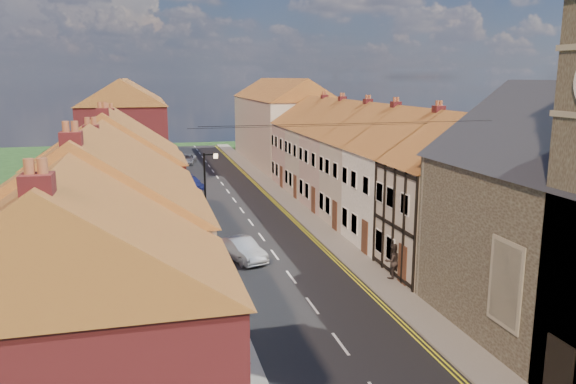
# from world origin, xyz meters

# --- Properties ---
(road) EXTENTS (7.00, 90.00, 0.02)m
(road) POSITION_xyz_m (0.00, 30.00, 0.01)
(road) COLOR black
(road) RESTS_ON ground
(pavement_left) EXTENTS (1.80, 90.00, 0.12)m
(pavement_left) POSITION_xyz_m (-4.40, 30.00, 0.06)
(pavement_left) COLOR #9F9B91
(pavement_left) RESTS_ON ground
(pavement_right) EXTENTS (1.80, 90.00, 0.12)m
(pavement_right) POSITION_xyz_m (4.40, 30.00, 0.06)
(pavement_right) COLOR #9F9B91
(pavement_right) RESTS_ON ground
(cottage_r_tudor) EXTENTS (8.30, 5.20, 9.00)m
(cottage_r_tudor) POSITION_xyz_m (9.27, 12.70, 4.47)
(cottage_r_tudor) COLOR #ADA191
(cottage_r_tudor) RESTS_ON ground
(cottage_r_white_near) EXTENTS (8.30, 6.00, 9.00)m
(cottage_r_white_near) POSITION_xyz_m (9.30, 18.10, 4.47)
(cottage_r_white_near) COLOR white
(cottage_r_white_near) RESTS_ON ground
(cottage_r_cream_mid) EXTENTS (8.30, 5.20, 9.00)m
(cottage_r_cream_mid) POSITION_xyz_m (9.30, 23.50, 4.48)
(cottage_r_cream_mid) COLOR #ADA191
(cottage_r_cream_mid) RESTS_ON ground
(cottage_r_pink) EXTENTS (8.30, 6.00, 9.00)m
(cottage_r_pink) POSITION_xyz_m (9.30, 28.90, 4.47)
(cottage_r_pink) COLOR #C49F9B
(cottage_r_pink) RESTS_ON ground
(cottage_r_white_far) EXTENTS (8.30, 5.20, 9.00)m
(cottage_r_white_far) POSITION_xyz_m (9.30, 34.30, 4.48)
(cottage_r_white_far) COLOR #ADA191
(cottage_r_white_far) RESTS_ON ground
(cottage_r_cream_far) EXTENTS (8.30, 6.00, 9.00)m
(cottage_r_cream_far) POSITION_xyz_m (9.30, 39.70, 4.47)
(cottage_r_cream_far) COLOR #C49F9B
(cottage_r_cream_far) RESTS_ON ground
(cottage_l_brick_near) EXTENTS (8.30, 5.70, 8.80)m
(cottage_l_brick_near) POSITION_xyz_m (-9.30, -0.25, 4.37)
(cottage_l_brick_near) COLOR maroon
(cottage_l_brick_near) RESTS_ON ground
(cottage_l_cream) EXTENTS (8.30, 6.30, 9.10)m
(cottage_l_cream) POSITION_xyz_m (-9.30, 5.55, 4.52)
(cottage_l_cream) COLOR #ADA191
(cottage_l_cream) RESTS_ON ground
(cottage_l_white) EXTENTS (8.30, 6.90, 8.80)m
(cottage_l_white) POSITION_xyz_m (-9.30, 11.95, 4.37)
(cottage_l_white) COLOR white
(cottage_l_white) RESTS_ON ground
(cottage_l_brick_mid) EXTENTS (8.30, 5.70, 9.10)m
(cottage_l_brick_mid) POSITION_xyz_m (-9.30, 18.05, 4.53)
(cottage_l_brick_mid) COLOR maroon
(cottage_l_brick_mid) RESTS_ON ground
(cottage_l_pink) EXTENTS (8.30, 6.30, 8.80)m
(cottage_l_pink) POSITION_xyz_m (-9.30, 23.85, 4.37)
(cottage_l_pink) COLOR #ADA191
(cottage_l_pink) RESTS_ON ground
(block_right_far) EXTENTS (8.30, 24.20, 10.50)m
(block_right_far) POSITION_xyz_m (9.30, 55.00, 5.29)
(block_right_far) COLOR #ADA191
(block_right_far) RESTS_ON ground
(block_left_far) EXTENTS (8.30, 24.20, 10.50)m
(block_left_far) POSITION_xyz_m (-9.30, 50.00, 5.29)
(block_left_far) COLOR maroon
(block_left_far) RESTS_ON ground
(lamppost) EXTENTS (0.88, 0.15, 6.00)m
(lamppost) POSITION_xyz_m (-3.81, 20.00, 3.54)
(lamppost) COLOR black
(lamppost) RESTS_ON pavement_left
(car_mid) EXTENTS (2.62, 4.24, 1.32)m
(car_mid) POSITION_xyz_m (-2.09, 17.54, 0.66)
(car_mid) COLOR gray
(car_mid) RESTS_ON ground
(car_far) EXTENTS (2.43, 4.16, 1.13)m
(car_far) POSITION_xyz_m (-3.20, 40.36, 0.57)
(car_far) COLOR navy
(car_far) RESTS_ON ground
(car_distant) EXTENTS (2.83, 4.62, 1.20)m
(car_distant) POSITION_xyz_m (-2.52, 56.13, 0.60)
(car_distant) COLOR #98999F
(car_distant) RESTS_ON ground
(pedestrian_left) EXTENTS (0.66, 0.45, 1.78)m
(pedestrian_left) POSITION_xyz_m (-4.54, 3.04, 1.01)
(pedestrian_left) COLOR black
(pedestrian_left) RESTS_ON pavement_left
(pedestrian_right) EXTENTS (1.03, 0.87, 1.89)m
(pedestrian_right) POSITION_xyz_m (5.10, 12.27, 1.07)
(pedestrian_right) COLOR #2A2322
(pedestrian_right) RESTS_ON pavement_right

